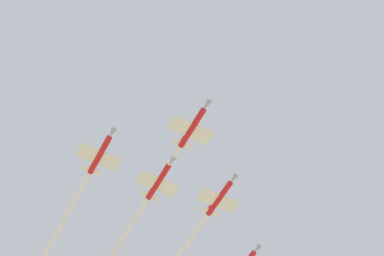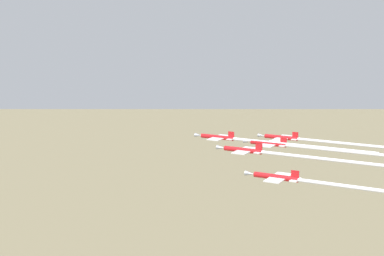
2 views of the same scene
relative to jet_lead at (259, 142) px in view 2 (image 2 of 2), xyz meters
name	(u,v)px [view 2 (image 2 of 2)]	position (x,y,z in m)	size (l,w,h in m)	color
jet_lead	(259,142)	(0.00, 0.00, 0.00)	(43.84, 28.35, 2.60)	red
jet_port_inner	(285,155)	(-17.74, 5.21, 0.42)	(40.37, 26.16, 2.60)	red
jet_starboard_inner	(315,141)	(-2.08, -17.77, -1.14)	(38.46, 24.94, 2.60)	red
jet_port_outer	(315,148)	(-12.89, -8.17, -0.29)	(43.77, 28.31, 2.60)	red
jet_starboard_outer	(322,183)	(-36.12, 10.02, -1.42)	(38.39, 24.90, 2.60)	red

